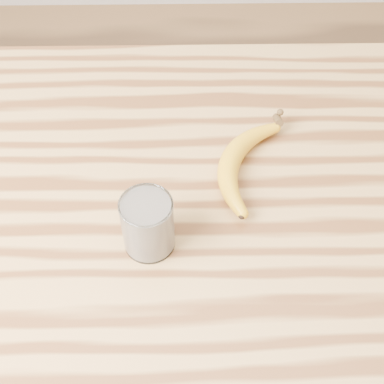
{
  "coord_description": "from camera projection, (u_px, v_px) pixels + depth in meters",
  "views": [
    {
      "loc": [
        -0.18,
        -0.61,
        1.64
      ],
      "look_at": [
        -0.17,
        -0.05,
        0.93
      ],
      "focal_mm": 50.0,
      "sensor_mm": 36.0,
      "label": 1
    }
  ],
  "objects": [
    {
      "name": "banana",
      "position": [
        230.0,
        160.0,
        0.96
      ],
      "size": [
        0.22,
        0.34,
        0.04
      ],
      "primitive_type": null,
      "rotation": [
        0.0,
        0.0,
        -0.37
      ],
      "color": "gold",
      "rests_on": "table"
    },
    {
      "name": "table",
      "position": [
        279.0,
        221.0,
        1.06
      ],
      "size": [
        1.2,
        0.8,
        0.9
      ],
      "color": "#B48749",
      "rests_on": "ground"
    },
    {
      "name": "smoothie_glass",
      "position": [
        148.0,
        224.0,
        0.84
      ],
      "size": [
        0.08,
        0.08,
        0.1
      ],
      "color": "white",
      "rests_on": "table"
    }
  ]
}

